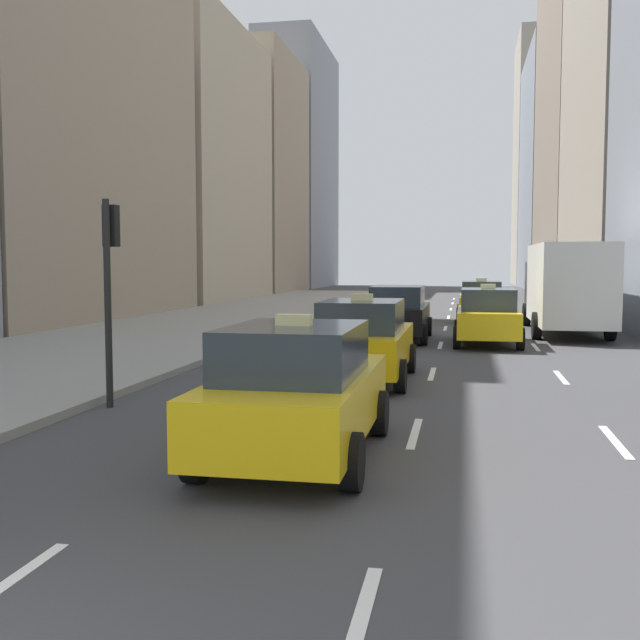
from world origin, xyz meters
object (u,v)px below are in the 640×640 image
taxi_fourth (487,316)px  sedan_black_near (398,313)px  traffic_light_pole (110,269)px  taxi_third (363,340)px  taxi_second (298,390)px  box_truck (565,286)px  taxi_lead (481,301)px

taxi_fourth → sedan_black_near: bearing=162.4°
taxi_fourth → traffic_light_pole: bearing=-120.8°
taxi_third → sedan_black_near: taxi_third is taller
sedan_black_near → traffic_light_pole: size_ratio=1.33×
taxi_fourth → traffic_light_pole: 13.29m
taxi_second → traffic_light_pole: size_ratio=1.22×
box_truck → taxi_second: bearing=-107.0°
taxi_third → taxi_fourth: (2.80, 7.76, 0.00)m
taxi_lead → taxi_second: size_ratio=1.00×
taxi_lead → taxi_second: same height
box_truck → sedan_black_near: bearing=-149.4°
taxi_third → sedan_black_near: size_ratio=0.92×
taxi_third → taxi_fourth: size_ratio=1.00×
taxi_lead → sedan_black_near: bearing=-108.3°
taxi_lead → taxi_third: 17.33m
taxi_second → box_truck: size_ratio=0.52×
taxi_second → sedan_black_near: taxi_second is taller
taxi_fourth → sedan_black_near: 2.94m
taxi_second → sedan_black_near: (-0.00, 14.99, 0.02)m
taxi_fourth → sedan_black_near: size_ratio=0.92×
traffic_light_pole → taxi_third: bearing=42.2°
taxi_fourth → box_truck: size_ratio=0.52×
sedan_black_near → traffic_light_pole: (-3.95, -12.23, 1.51)m
taxi_second → traffic_light_pole: traffic_light_pole is taller
taxi_third → taxi_second: bearing=-90.0°
taxi_lead → sedan_black_near: 8.91m
taxi_second → taxi_third: 6.34m
box_truck → traffic_light_pole: size_ratio=2.33×
taxi_lead → taxi_second: (-2.80, -23.45, 0.00)m
taxi_fourth → taxi_lead: bearing=90.0°
taxi_second → box_truck: box_truck is taller
taxi_second → traffic_light_pole: bearing=145.0°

